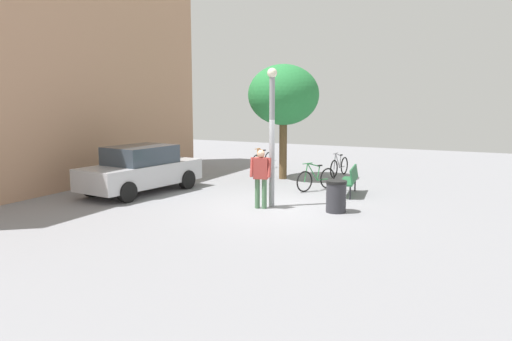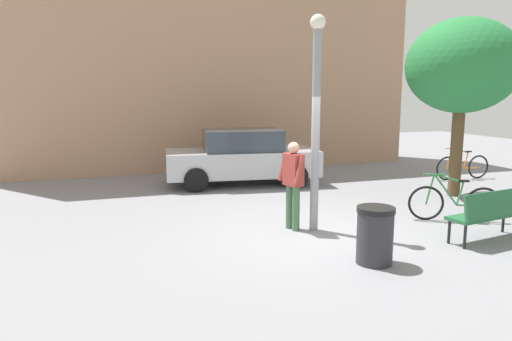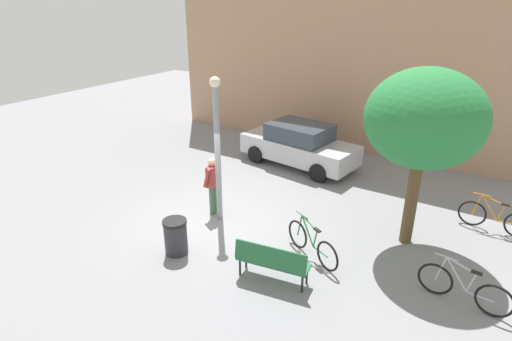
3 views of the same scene
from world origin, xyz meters
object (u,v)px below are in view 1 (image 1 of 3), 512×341
(park_bench, at_px, (351,178))
(plaza_tree, at_px, (283,95))
(bicycle_green, at_px, (316,179))
(trash_bin, at_px, (336,196))
(person_by_lamppost, at_px, (261,175))
(lamppost, at_px, (272,129))
(bicycle_orange, at_px, (262,161))
(parked_car_silver, at_px, (141,169))
(bicycle_silver, at_px, (339,167))

(park_bench, height_order, plaza_tree, plaza_tree)
(bicycle_green, relative_size, trash_bin, 1.88)
(person_by_lamppost, xyz_separation_m, park_bench, (2.97, -1.78, -0.42))
(person_by_lamppost, bearing_deg, lamppost, -25.83)
(lamppost, height_order, bicycle_orange, lamppost)
(plaza_tree, height_order, parked_car_silver, plaza_tree)
(lamppost, height_order, plaza_tree, plaza_tree)
(park_bench, relative_size, parked_car_silver, 0.38)
(bicycle_orange, distance_m, parked_car_silver, 6.60)
(person_by_lamppost, distance_m, bicycle_orange, 7.55)
(bicycle_green, height_order, bicycle_silver, same)
(park_bench, xyz_separation_m, trash_bin, (-2.50, -0.28, -0.10))
(person_by_lamppost, xyz_separation_m, parked_car_silver, (0.40, 4.54, -0.19))
(park_bench, xyz_separation_m, bicycle_silver, (3.58, 1.43, -0.16))
(lamppost, bearing_deg, person_by_lamppost, 154.17)
(plaza_tree, bearing_deg, person_by_lamppost, -164.16)
(lamppost, distance_m, bicycle_green, 3.49)
(person_by_lamppost, bearing_deg, trash_bin, -77.01)
(plaza_tree, bearing_deg, bicycle_green, -131.48)
(park_bench, height_order, bicycle_orange, bicycle_orange)
(lamppost, height_order, bicycle_silver, lamppost)
(plaza_tree, height_order, bicycle_orange, plaza_tree)
(plaza_tree, distance_m, trash_bin, 6.34)
(trash_bin, bearing_deg, plaza_tree, 37.49)
(parked_car_silver, relative_size, trash_bin, 4.99)
(park_bench, relative_size, bicycle_green, 1.00)
(lamppost, relative_size, trash_bin, 4.48)
(lamppost, bearing_deg, bicycle_green, -6.39)
(plaza_tree, relative_size, trash_bin, 4.94)
(lamppost, height_order, trash_bin, lamppost)
(park_bench, distance_m, bicycle_green, 1.33)
(bicycle_orange, relative_size, bicycle_silver, 1.00)
(park_bench, distance_m, bicycle_orange, 6.27)
(bicycle_green, bearing_deg, trash_bin, -151.28)
(parked_car_silver, bearing_deg, bicycle_green, -60.00)
(bicycle_green, xyz_separation_m, bicycle_orange, (3.52, 3.65, 0.00))
(parked_car_silver, bearing_deg, trash_bin, -89.31)
(parked_car_silver, bearing_deg, person_by_lamppost, -94.98)
(person_by_lamppost, height_order, trash_bin, person_by_lamppost)
(bicycle_green, bearing_deg, person_by_lamppost, 171.31)
(plaza_tree, distance_m, parked_car_silver, 6.07)
(plaza_tree, distance_m, bicycle_silver, 3.66)
(bicycle_orange, xyz_separation_m, bicycle_silver, (-0.28, -3.50, 0.00))
(person_by_lamppost, xyz_separation_m, bicycle_orange, (6.83, 3.15, -0.58))
(lamppost, relative_size, bicycle_silver, 2.18)
(lamppost, bearing_deg, park_bench, -31.64)
(bicycle_green, relative_size, bicycle_orange, 0.91)
(parked_car_silver, bearing_deg, lamppost, -90.40)
(person_by_lamppost, relative_size, trash_bin, 1.90)
(lamppost, distance_m, plaza_tree, 5.01)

